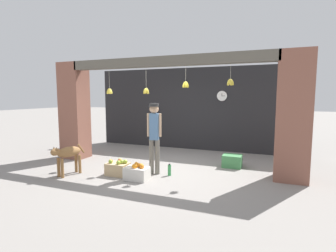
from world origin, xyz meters
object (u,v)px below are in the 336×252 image
dog (68,154)px  water_bottle (169,170)px  fruit_crate_oranges (137,173)px  produce_box_green (232,161)px  fruit_crate_apples (118,168)px  shopkeeper (154,133)px  wall_clock (222,96)px

dog → water_bottle: dog is taller
fruit_crate_oranges → produce_box_green: (1.82, 1.84, 0.00)m
dog → water_bottle: 2.41m
fruit_crate_apples → water_bottle: fruit_crate_apples is taller
shopkeeper → water_bottle: shopkeeper is taller
fruit_crate_oranges → dog: bearing=-169.2°
fruit_crate_oranges → produce_box_green: fruit_crate_oranges is taller
shopkeeper → wall_clock: wall_clock is taller
produce_box_green → water_bottle: produce_box_green is taller
water_bottle → wall_clock: (0.63, 3.15, 1.72)m
shopkeeper → dog: bearing=12.6°
dog → fruit_crate_oranges: size_ratio=1.67×
dog → water_bottle: bearing=125.4°
shopkeeper → produce_box_green: (1.64, 1.30, -0.84)m
fruit_crate_apples → wall_clock: 4.31m
water_bottle → wall_clock: size_ratio=0.80×
produce_box_green → wall_clock: wall_clock is taller
shopkeeper → water_bottle: size_ratio=6.02×
dog → water_bottle: size_ratio=3.13×
produce_box_green → shopkeeper: bearing=-141.6°
water_bottle → wall_clock: bearing=78.8°
produce_box_green → water_bottle: (-1.26, -1.30, -0.03)m
fruit_crate_apples → wall_clock: wall_clock is taller
wall_clock → fruit_crate_oranges: bearing=-107.9°
shopkeeper → fruit_crate_apples: bearing=15.7°
water_bottle → shopkeeper: bearing=-180.0°
fruit_crate_oranges → fruit_crate_apples: size_ratio=1.04×
fruit_crate_apples → dog: bearing=-157.3°
fruit_crate_oranges → wall_clock: size_ratio=1.50×
dog → fruit_crate_oranges: (1.65, 0.31, -0.35)m
produce_box_green → water_bottle: 1.81m
dog → shopkeeper: 2.08m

